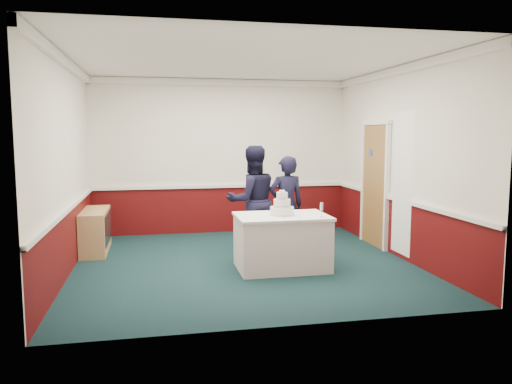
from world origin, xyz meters
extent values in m
plane|color=#122B2D|center=(0.00, 0.00, 0.00)|extent=(5.00, 5.00, 0.00)
cube|color=silver|center=(0.00, 2.48, 1.50)|extent=(5.00, 0.05, 3.00)
cube|color=silver|center=(-2.48, 0.00, 1.50)|extent=(0.05, 5.00, 3.00)
cube|color=silver|center=(2.48, 0.00, 1.50)|extent=(0.05, 5.00, 3.00)
cube|color=white|center=(0.00, 0.00, 2.98)|extent=(5.00, 5.00, 0.05)
cube|color=#4C0A0B|center=(0.00, 2.48, 0.45)|extent=(5.00, 0.02, 0.90)
cube|color=white|center=(0.00, 2.47, 0.92)|extent=(4.98, 0.05, 0.06)
cube|color=white|center=(0.00, 2.46, 2.93)|extent=(5.00, 0.08, 0.12)
cube|color=#935A34|center=(2.46, 0.80, 1.05)|extent=(0.05, 0.90, 2.10)
cube|color=#234799|center=(2.44, 0.95, 1.62)|extent=(0.01, 0.12, 0.12)
cube|color=white|center=(2.42, -0.25, 1.20)|extent=(0.02, 0.60, 2.20)
cube|color=tan|center=(-2.28, 1.25, 0.35)|extent=(0.40, 1.20, 0.70)
cube|color=black|center=(-2.07, 1.25, 0.40)|extent=(0.01, 1.00, 0.50)
cube|color=white|center=(0.49, -0.37, 0.38)|extent=(1.28, 0.88, 0.76)
cube|color=white|center=(0.49, -0.37, 0.77)|extent=(1.32, 0.92, 0.04)
cylinder|color=white|center=(0.49, -0.37, 0.85)|extent=(0.34, 0.34, 0.12)
cylinder|color=#B6BCC2|center=(0.49, -0.37, 0.80)|extent=(0.35, 0.35, 0.03)
cylinder|color=white|center=(0.49, -0.37, 0.97)|extent=(0.24, 0.24, 0.11)
cylinder|color=#B6BCC2|center=(0.49, -0.37, 0.92)|extent=(0.25, 0.25, 0.02)
cylinder|color=white|center=(0.49, -0.37, 1.07)|extent=(0.16, 0.16, 0.10)
cylinder|color=#B6BCC2|center=(0.49, -0.37, 1.03)|extent=(0.17, 0.17, 0.02)
sphere|color=#EDE5C9|center=(0.49, -0.37, 1.14)|extent=(0.03, 0.03, 0.03)
sphere|color=#EDE5C9|center=(0.52, -0.36, 1.14)|extent=(0.03, 0.03, 0.03)
sphere|color=#EDE5C9|center=(0.47, -0.35, 1.14)|extent=(0.03, 0.03, 0.03)
sphere|color=#EDE5C9|center=(0.51, -0.40, 1.14)|extent=(0.03, 0.03, 0.03)
sphere|color=#EDE5C9|center=(0.46, -0.39, 1.14)|extent=(0.03, 0.03, 0.03)
cube|color=silver|center=(0.46, -0.57, 0.79)|extent=(0.04, 0.22, 0.00)
cylinder|color=silver|center=(0.99, -0.65, 0.79)|extent=(0.05, 0.05, 0.01)
cylinder|color=silver|center=(0.99, -0.65, 0.84)|extent=(0.01, 0.01, 0.09)
cylinder|color=silver|center=(0.99, -0.65, 0.94)|extent=(0.04, 0.04, 0.11)
imported|color=black|center=(0.24, 0.55, 0.88)|extent=(0.95, 0.79, 1.77)
imported|color=black|center=(0.78, 0.47, 0.80)|extent=(0.62, 0.43, 1.60)
camera|label=1|loc=(-1.29, -7.24, 1.96)|focal=35.00mm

